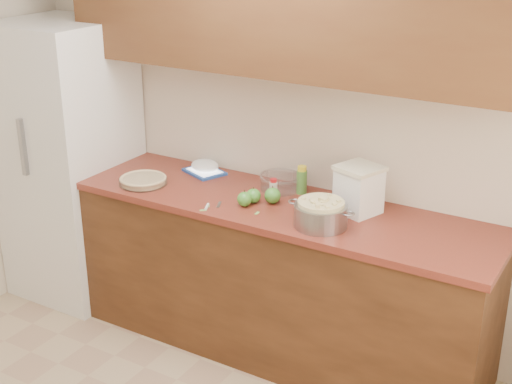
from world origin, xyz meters
The scene contains 20 objects.
room_shell centered at (0.00, 0.00, 1.30)m, with size 3.60×3.60×3.60m.
counter_run centered at (0.00, 1.48, 0.46)m, with size 2.64×0.68×0.92m.
upper_cabinets centered at (0.00, 1.63, 1.95)m, with size 2.60×0.34×0.70m, color #57351A.
fridge centered at (-1.44, 1.44, 0.90)m, with size 0.70×0.70×1.80m, color white.
pie centered at (-0.74, 1.32, 0.94)m, with size 0.28×0.28×0.05m.
colander centered at (0.42, 1.32, 0.99)m, with size 0.37×0.27×0.14m.
flour_canister centered at (0.51, 1.58, 1.05)m, with size 0.27×0.27×0.26m.
tablet centered at (-0.54, 1.67, 0.93)m, with size 0.29×0.26×0.02m.
paring_knife centered at (-0.21, 1.23, 0.93)m, with size 0.08×0.15×0.01m.
lemon_bottle centered at (0.13, 1.67, 1.00)m, with size 0.06×0.06×0.16m.
cinnamon_shaker centered at (0.02, 1.54, 0.97)m, with size 0.04×0.04×0.11m.
vanilla_bottle centered at (0.01, 1.55, 0.97)m, with size 0.04×0.04×0.10m.
mixing_bowl centered at (-0.01, 1.66, 0.97)m, with size 0.24×0.24×0.09m.
paper_towel centered at (-0.55, 1.69, 0.96)m, with size 0.18×0.15×0.07m, color white.
apple_left centered at (-0.04, 1.41, 0.96)m, with size 0.08×0.08×0.09m.
apple_center centered at (0.06, 1.46, 0.96)m, with size 0.09×0.09×0.10m.
apple_front centered at (-0.05, 1.35, 0.96)m, with size 0.08×0.08×0.09m.
peel_a centered at (-0.21, 1.18, 0.92)m, with size 0.04×0.02×0.00m, color #8FC15D.
peel_b centered at (0.06, 1.29, 0.92)m, with size 0.04×0.01×0.00m, color #8FC15D.
peel_c centered at (-0.22, 1.24, 0.92)m, with size 0.03×0.01×0.00m, color #8FC15D.
Camera 1 is at (1.82, -1.69, 2.42)m, focal length 50.00 mm.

